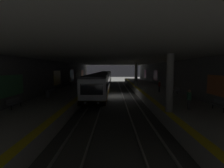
{
  "coord_description": "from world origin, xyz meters",
  "views": [
    {
      "loc": [
        -25.73,
        0.06,
        4.46
      ],
      "look_at": [
        7.56,
        0.33,
        1.26
      ],
      "focal_mm": 25.84,
      "sensor_mm": 36.0,
      "label": 1
    }
  ],
  "objects_px": {
    "bench_left_far": "(170,88)",
    "person_walking_mid": "(71,82)",
    "pillar_near": "(170,83)",
    "bench_right_mid": "(53,89)",
    "bench_right_near": "(15,102)",
    "person_waiting_near": "(159,86)",
    "person_standing_far": "(189,99)",
    "metro_train": "(104,79)",
    "bench_left_mid": "(176,90)",
    "bench_left_near": "(219,104)",
    "trash_bin": "(48,94)",
    "pillar_far": "(136,74)"
  },
  "relations": [
    {
      "from": "trash_bin",
      "to": "bench_right_mid",
      "type": "bearing_deg",
      "value": 11.39
    },
    {
      "from": "bench_left_near",
      "to": "person_walking_mid",
      "type": "bearing_deg",
      "value": 43.42
    },
    {
      "from": "bench_left_far",
      "to": "person_standing_far",
      "type": "distance_m",
      "value": 11.44
    },
    {
      "from": "person_standing_far",
      "to": "bench_left_near",
      "type": "bearing_deg",
      "value": -97.78
    },
    {
      "from": "bench_left_mid",
      "to": "bench_right_mid",
      "type": "bearing_deg",
      "value": 88.67
    },
    {
      "from": "bench_left_far",
      "to": "bench_right_near",
      "type": "xyz_separation_m",
      "value": [
        -10.84,
        17.07,
        0.0
      ]
    },
    {
      "from": "bench_left_near",
      "to": "bench_right_near",
      "type": "relative_size",
      "value": 1.0
    },
    {
      "from": "bench_left_far",
      "to": "person_waiting_near",
      "type": "distance_m",
      "value": 2.29
    },
    {
      "from": "person_walking_mid",
      "to": "trash_bin",
      "type": "relative_size",
      "value": 1.97
    },
    {
      "from": "bench_left_near",
      "to": "trash_bin",
      "type": "xyz_separation_m",
      "value": [
        5.75,
        16.33,
        -0.1
      ]
    },
    {
      "from": "trash_bin",
      "to": "bench_left_near",
      "type": "bearing_deg",
      "value": -109.4
    },
    {
      "from": "person_standing_far",
      "to": "bench_right_mid",
      "type": "bearing_deg",
      "value": 58.4
    },
    {
      "from": "bench_left_mid",
      "to": "metro_train",
      "type": "bearing_deg",
      "value": 37.62
    },
    {
      "from": "person_waiting_near",
      "to": "person_walking_mid",
      "type": "bearing_deg",
      "value": 63.47
    },
    {
      "from": "bench_right_mid",
      "to": "person_walking_mid",
      "type": "bearing_deg",
      "value": -1.99
    },
    {
      "from": "bench_left_near",
      "to": "person_waiting_near",
      "type": "relative_size",
      "value": 1.02
    },
    {
      "from": "person_waiting_near",
      "to": "person_standing_far",
      "type": "bearing_deg",
      "value": 177.79
    },
    {
      "from": "bench_left_mid",
      "to": "person_walking_mid",
      "type": "height_order",
      "value": "person_walking_mid"
    },
    {
      "from": "bench_right_near",
      "to": "person_waiting_near",
      "type": "height_order",
      "value": "person_waiting_near"
    },
    {
      "from": "pillar_near",
      "to": "bench_right_mid",
      "type": "relative_size",
      "value": 2.68
    },
    {
      "from": "bench_left_far",
      "to": "trash_bin",
      "type": "bearing_deg",
      "value": 109.42
    },
    {
      "from": "trash_bin",
      "to": "pillar_near",
      "type": "bearing_deg",
      "value": -116.71
    },
    {
      "from": "metro_train",
      "to": "bench_left_mid",
      "type": "bearing_deg",
      "value": -142.38
    },
    {
      "from": "person_walking_mid",
      "to": "bench_right_near",
      "type": "bearing_deg",
      "value": 179.03
    },
    {
      "from": "trash_bin",
      "to": "pillar_far",
      "type": "bearing_deg",
      "value": -44.08
    },
    {
      "from": "pillar_near",
      "to": "bench_left_mid",
      "type": "distance_m",
      "value": 10.4
    },
    {
      "from": "metro_train",
      "to": "bench_left_near",
      "type": "distance_m",
      "value": 25.32
    },
    {
      "from": "bench_left_near",
      "to": "trash_bin",
      "type": "distance_m",
      "value": 17.32
    },
    {
      "from": "person_waiting_near",
      "to": "trash_bin",
      "type": "distance_m",
      "value": 15.13
    },
    {
      "from": "person_waiting_near",
      "to": "person_walking_mid",
      "type": "height_order",
      "value": "person_walking_mid"
    },
    {
      "from": "person_walking_mid",
      "to": "trash_bin",
      "type": "xyz_separation_m",
      "value": [
        -11.98,
        -0.44,
        -0.49
      ]
    },
    {
      "from": "pillar_far",
      "to": "pillar_near",
      "type": "bearing_deg",
      "value": 180.0
    },
    {
      "from": "pillar_near",
      "to": "bench_right_mid",
      "type": "bearing_deg",
      "value": 52.86
    },
    {
      "from": "bench_left_far",
      "to": "person_walking_mid",
      "type": "relative_size",
      "value": 1.02
    },
    {
      "from": "pillar_far",
      "to": "person_walking_mid",
      "type": "xyz_separation_m",
      "value": [
        -0.57,
        12.59,
        -1.36
      ]
    },
    {
      "from": "metro_train",
      "to": "trash_bin",
      "type": "xyz_separation_m",
      "value": [
        -17.18,
        5.6,
        -0.55
      ]
    },
    {
      "from": "bench_left_near",
      "to": "pillar_far",
      "type": "bearing_deg",
      "value": 12.88
    },
    {
      "from": "bench_left_far",
      "to": "person_walking_mid",
      "type": "distance_m",
      "value": 17.9
    },
    {
      "from": "person_walking_mid",
      "to": "trash_bin",
      "type": "distance_m",
      "value": 12.0
    },
    {
      "from": "pillar_far",
      "to": "bench_left_mid",
      "type": "bearing_deg",
      "value": -155.76
    },
    {
      "from": "bench_left_mid",
      "to": "bench_left_far",
      "type": "distance_m",
      "value": 2.51
    },
    {
      "from": "pillar_far",
      "to": "metro_train",
      "type": "xyz_separation_m",
      "value": [
        4.63,
        6.55,
        -1.3
      ]
    },
    {
      "from": "bench_left_mid",
      "to": "bench_right_mid",
      "type": "distance_m",
      "value": 17.07
    },
    {
      "from": "pillar_far",
      "to": "bench_right_mid",
      "type": "distance_m",
      "value": 15.76
    },
    {
      "from": "bench_right_mid",
      "to": "person_walking_mid",
      "type": "distance_m",
      "value": 8.35
    },
    {
      "from": "bench_left_mid",
      "to": "bench_right_near",
      "type": "height_order",
      "value": "same"
    },
    {
      "from": "bench_right_near",
      "to": "bench_left_mid",
      "type": "bearing_deg",
      "value": -63.98
    },
    {
      "from": "person_walking_mid",
      "to": "person_standing_far",
      "type": "distance_m",
      "value": 22.65
    },
    {
      "from": "pillar_near",
      "to": "bench_right_near",
      "type": "relative_size",
      "value": 2.68
    },
    {
      "from": "pillar_far",
      "to": "bench_left_mid",
      "type": "xyz_separation_m",
      "value": [
        -9.3,
        -4.18,
        -1.75
      ]
    }
  ]
}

